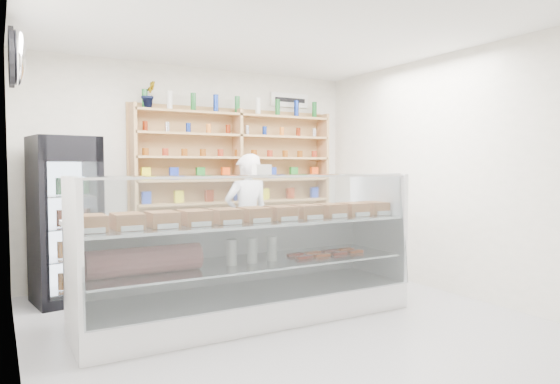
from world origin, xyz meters
TOP-DOWN VIEW (x-y plane):
  - room at (0.00, 0.00)m, footprint 5.00×5.00m
  - display_counter at (-0.25, 0.47)m, footprint 3.24×0.97m
  - shop_worker at (0.36, 1.76)m, footprint 0.61×0.41m
  - drinks_cooler at (-1.72, 1.99)m, footprint 0.74×0.72m
  - wall_shelving at (0.50, 2.34)m, footprint 2.84×0.28m
  - potted_plant at (-0.70, 2.34)m, footprint 0.23×0.21m
  - security_mirror at (-2.17, 1.20)m, footprint 0.15×0.50m
  - wall_sign at (1.40, 2.47)m, footprint 0.62×0.03m

SIDE VIEW (x-z plane):
  - display_counter at x=-0.25m, z-range -0.32..1.08m
  - shop_worker at x=0.36m, z-range 0.00..1.64m
  - drinks_cooler at x=-1.72m, z-range 0.00..1.81m
  - room at x=0.00m, z-range -1.10..3.90m
  - wall_shelving at x=0.50m, z-range 0.93..2.26m
  - potted_plant at x=-0.70m, z-range 2.20..2.54m
  - security_mirror at x=-2.17m, z-range 2.20..2.70m
  - wall_sign at x=1.40m, z-range 2.35..2.55m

